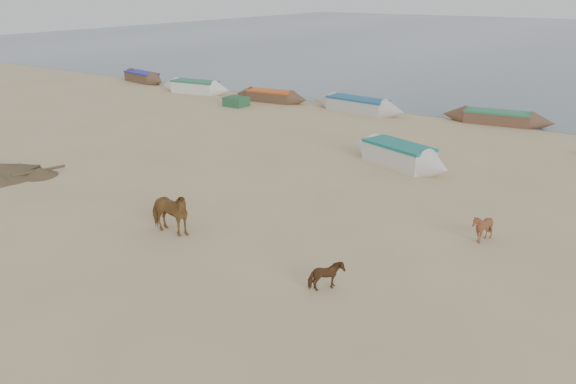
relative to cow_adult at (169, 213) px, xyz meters
The scene contains 8 objects.
ground 2.77m from the cow_adult, 21.22° to the right, with size 140.00×140.00×0.00m, color tan.
cow_adult is the anchor object (origin of this frame).
calf_front 9.74m from the cow_adult, 30.29° to the left, with size 0.75×0.85×0.93m, color brown.
calf_right 5.93m from the cow_adult, ahead, with size 0.78×0.67×0.79m, color #55351B.
near_canoe 11.26m from the cow_adult, 73.94° to the left, with size 5.42×1.36×0.97m, color silver, non-canonical shape.
debris_pile 10.08m from the cow_adult, behind, with size 3.21×3.21×0.51m, color brown.
waterline_canoes 19.87m from the cow_adult, 85.56° to the left, with size 59.07×4.22×0.93m.
beach_clutter 19.85m from the cow_adult, 70.64° to the left, with size 43.97×5.36×0.64m.
Camera 1 is at (9.69, -10.54, 7.45)m, focal length 35.00 mm.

